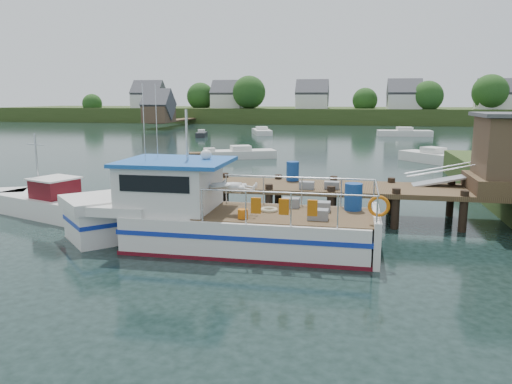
% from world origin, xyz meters
% --- Properties ---
extents(ground_plane, '(160.00, 160.00, 0.00)m').
position_xyz_m(ground_plane, '(0.00, 0.00, 0.00)').
color(ground_plane, black).
extents(far_shore, '(140.00, 42.55, 9.22)m').
position_xyz_m(far_shore, '(0.01, 82.37, 2.10)').
color(far_shore, '#32441C').
rests_on(far_shore, ground).
extents(dock, '(16.60, 3.00, 4.78)m').
position_xyz_m(dock, '(6.51, 0.01, 2.24)').
color(dock, '#503C26').
rests_on(dock, ground).
extents(lobster_boat, '(11.67, 3.53, 5.55)m').
position_xyz_m(lobster_boat, '(-1.96, -4.84, 1.01)').
color(lobster_boat, silver).
rests_on(lobster_boat, ground).
extents(work_boat, '(6.61, 3.94, 3.53)m').
position_xyz_m(work_boat, '(-10.38, -1.69, 0.56)').
color(work_boat, silver).
rests_on(work_boat, ground).
extents(moored_rowboat, '(3.44, 2.29, 0.95)m').
position_xyz_m(moored_rowboat, '(-8.75, 18.53, 0.35)').
color(moored_rowboat, '#503C26').
rests_on(moored_rowboat, ground).
extents(moored_far, '(7.11, 2.90, 1.18)m').
position_xyz_m(moored_far, '(9.56, 47.65, 0.44)').
color(moored_far, silver).
rests_on(moored_far, ground).
extents(moored_a, '(6.07, 4.09, 1.06)m').
position_xyz_m(moored_a, '(-6.40, 19.90, 0.39)').
color(moored_a, silver).
rests_on(moored_a, ground).
extents(moored_b, '(4.95, 5.40, 1.21)m').
position_xyz_m(moored_b, '(9.03, 19.89, 0.45)').
color(moored_b, silver).
rests_on(moored_b, ground).
extents(moored_c, '(7.64, 4.86, 1.14)m').
position_xyz_m(moored_c, '(13.32, 19.76, 0.42)').
color(moored_c, silver).
rests_on(moored_c, ground).
extents(moored_d, '(3.89, 6.56, 1.06)m').
position_xyz_m(moored_d, '(-9.50, 47.10, 0.39)').
color(moored_d, silver).
rests_on(moored_d, ground).
extents(moored_e, '(1.74, 3.58, 0.95)m').
position_xyz_m(moored_e, '(-16.34, 41.20, 0.35)').
color(moored_e, black).
rests_on(moored_e, ground).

